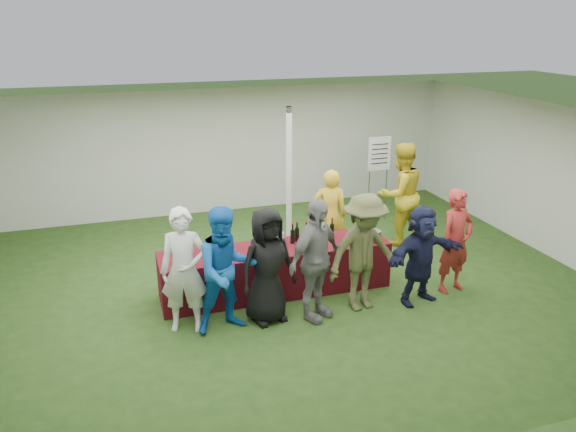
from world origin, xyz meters
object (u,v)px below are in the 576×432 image
object	(u,v)px
customer_4	(364,253)
staff_pourer	(330,215)
customer_1	(227,270)
customer_2	(267,266)
wine_list_sign	(379,160)
customer_6	(456,241)
customer_0	(184,271)
customer_5	(421,255)
staff_back	(400,194)
dump_bucket	(374,236)
customer_3	(315,260)
serving_table	(276,270)

from	to	relation	value
customer_4	staff_pourer	bearing A→B (deg)	75.49
customer_1	customer_2	distance (m)	0.60
wine_list_sign	customer_1	bearing A→B (deg)	-138.97
customer_1	customer_6	world-z (taller)	customer_1
customer_0	customer_5	world-z (taller)	customer_0
staff_back	customer_5	world-z (taller)	staff_back
wine_list_sign	customer_4	size ratio (longest dim) A/B	1.01
customer_1	customer_4	xyz separation A→B (m)	(2.03, -0.00, -0.00)
customer_5	customer_6	xyz separation A→B (m)	(0.71, 0.18, 0.07)
customer_2	dump_bucket	bearing A→B (deg)	4.07
staff_back	customer_4	bearing A→B (deg)	40.83
staff_pourer	customer_6	world-z (taller)	customer_6
staff_pourer	customer_4	world-z (taller)	customer_4
dump_bucket	staff_back	xyz separation A→B (m)	(1.24, 1.47, 0.14)
customer_2	staff_back	bearing A→B (deg)	20.29
customer_3	customer_1	bearing A→B (deg)	145.04
customer_1	staff_back	bearing A→B (deg)	22.70
customer_0	customer_6	size ratio (longest dim) A/B	1.06
staff_back	customer_3	bearing A→B (deg)	31.12
customer_4	customer_3	bearing A→B (deg)	176.10
customer_1	customer_3	distance (m)	1.25
wine_list_sign	customer_6	world-z (taller)	wine_list_sign
wine_list_sign	customer_0	world-z (taller)	wine_list_sign
customer_3	customer_6	bearing A→B (deg)	-28.13
wine_list_sign	customer_0	xyz separation A→B (m)	(-4.48, -3.25, -0.43)
customer_0	customer_3	xyz separation A→B (m)	(1.80, -0.24, 0.01)
serving_table	customer_2	size ratio (longest dim) A/B	2.13
dump_bucket	customer_5	bearing A→B (deg)	-61.34
customer_1	customer_4	world-z (taller)	customer_1
customer_0	customer_3	distance (m)	1.82
customer_6	customer_3	bearing A→B (deg)	171.50
serving_table	dump_bucket	distance (m)	1.65
staff_pourer	customer_0	xyz separation A→B (m)	(-2.77, -1.64, 0.06)
dump_bucket	wine_list_sign	size ratio (longest dim) A/B	0.12
customer_0	customer_3	world-z (taller)	customer_3
staff_pourer	customer_1	xyz separation A→B (m)	(-2.22, -1.82, 0.07)
staff_pourer	customer_3	xyz separation A→B (m)	(-0.97, -1.89, 0.07)
serving_table	customer_6	bearing A→B (deg)	-16.35
serving_table	customer_3	distance (m)	1.13
customer_4	customer_5	world-z (taller)	customer_4
staff_back	customer_0	distance (m)	4.73
staff_back	customer_1	distance (m)	4.33
staff_back	customer_3	distance (m)	3.34
staff_back	customer_0	xyz separation A→B (m)	(-4.31, -1.96, -0.09)
customer_0	customer_4	bearing A→B (deg)	10.89
dump_bucket	customer_2	size ratio (longest dim) A/B	0.13
dump_bucket	customer_5	world-z (taller)	customer_5
customer_3	customer_6	xyz separation A→B (m)	(2.39, 0.16, -0.06)
serving_table	staff_pourer	size ratio (longest dim) A/B	2.17
dump_bucket	customer_6	bearing A→B (deg)	-26.93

